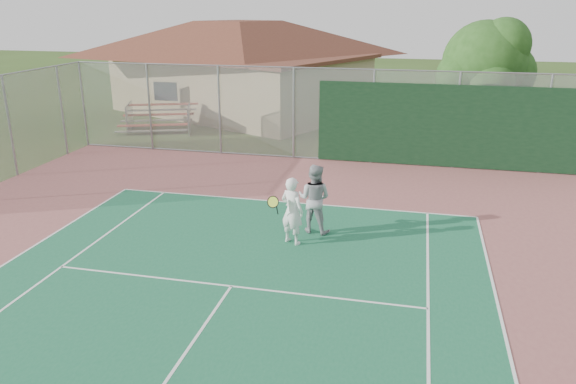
{
  "coord_description": "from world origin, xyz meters",
  "views": [
    {
      "loc": [
        3.63,
        -3.79,
        5.79
      ],
      "look_at": [
        0.6,
        9.19,
        1.28
      ],
      "focal_mm": 35.0,
      "sensor_mm": 36.0,
      "label": 1
    }
  ],
  "objects_px": {
    "tree": "(487,66)",
    "player_grey_back": "(314,199)",
    "player_white_front": "(292,211)",
    "clubhouse": "(239,58)",
    "bleachers": "(158,117)"
  },
  "relations": [
    {
      "from": "tree",
      "to": "player_white_front",
      "type": "bearing_deg",
      "value": -116.97
    },
    {
      "from": "bleachers",
      "to": "player_grey_back",
      "type": "bearing_deg",
      "value": -68.52
    },
    {
      "from": "tree",
      "to": "player_white_front",
      "type": "distance_m",
      "value": 12.04
    },
    {
      "from": "player_grey_back",
      "to": "tree",
      "type": "bearing_deg",
      "value": -107.49
    },
    {
      "from": "clubhouse",
      "to": "tree",
      "type": "bearing_deg",
      "value": -3.91
    },
    {
      "from": "bleachers",
      "to": "player_white_front",
      "type": "xyz_separation_m",
      "value": [
        9.07,
        -11.44,
        0.23
      ]
    },
    {
      "from": "bleachers",
      "to": "player_white_front",
      "type": "bearing_deg",
      "value": -71.99
    },
    {
      "from": "player_white_front",
      "to": "player_grey_back",
      "type": "relative_size",
      "value": 0.94
    },
    {
      "from": "clubhouse",
      "to": "tree",
      "type": "relative_size",
      "value": 3.01
    },
    {
      "from": "clubhouse",
      "to": "bleachers",
      "type": "xyz_separation_m",
      "value": [
        -2.25,
        -5.67,
        -2.31
      ]
    },
    {
      "from": "tree",
      "to": "player_grey_back",
      "type": "distance_m",
      "value": 11.09
    },
    {
      "from": "player_white_front",
      "to": "bleachers",
      "type": "bearing_deg",
      "value": -27.97
    },
    {
      "from": "player_grey_back",
      "to": "bleachers",
      "type": "bearing_deg",
      "value": -38.47
    },
    {
      "from": "clubhouse",
      "to": "tree",
      "type": "distance_m",
      "value": 13.86
    },
    {
      "from": "clubhouse",
      "to": "player_white_front",
      "type": "xyz_separation_m",
      "value": [
        6.82,
        -17.11,
        -2.07
      ]
    }
  ]
}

